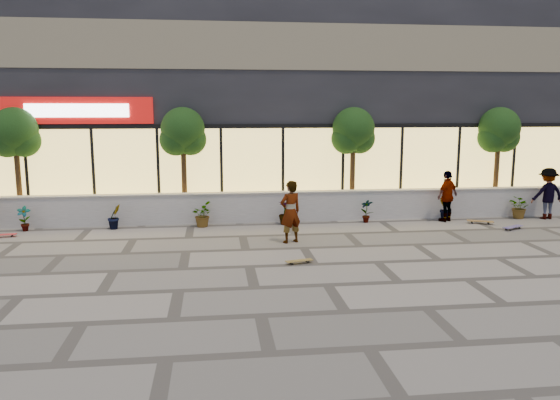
{
  "coord_description": "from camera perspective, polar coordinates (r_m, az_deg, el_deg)",
  "views": [
    {
      "loc": [
        -2.45,
        -11.41,
        3.87
      ],
      "look_at": [
        -0.61,
        3.75,
        1.3
      ],
      "focal_mm": 35.0,
      "sensor_mm": 36.0,
      "label": 1
    }
  ],
  "objects": [
    {
      "name": "retail_building",
      "position": [
        24.02,
        -1.07,
        10.46
      ],
      "size": [
        24.0,
        9.17,
        8.5
      ],
      "color": "black",
      "rests_on": "ground"
    },
    {
      "name": "skater_right_near",
      "position": [
        19.64,
        17.08,
        0.39
      ],
      "size": [
        1.11,
        0.92,
        1.77
      ],
      "primitive_type": "imported",
      "rotation": [
        0.0,
        0.0,
        3.71
      ],
      "color": "silver",
      "rests_on": "ground"
    },
    {
      "name": "tree_midwest",
      "position": [
        19.16,
        -10.11,
        6.76
      ],
      "size": [
        1.6,
        1.5,
        3.92
      ],
      "color": "#482D19",
      "rests_on": "ground"
    },
    {
      "name": "tree_mideast",
      "position": [
        19.76,
        7.67,
        6.91
      ],
      "size": [
        1.6,
        1.5,
        3.92
      ],
      "color": "#482D19",
      "rests_on": "ground"
    },
    {
      "name": "skateboard_right_far",
      "position": [
        19.19,
        23.17,
        -2.6
      ],
      "size": [
        0.85,
        0.58,
        0.1
      ],
      "rotation": [
        0.0,
        0.0,
        0.48
      ],
      "color": "#504680",
      "rests_on": "ground"
    },
    {
      "name": "shrub_g",
      "position": [
        21.13,
        23.8,
        -0.7
      ],
      "size": [
        0.77,
        0.84,
        0.81
      ],
      "primitive_type": "imported",
      "rotation": [
        0.0,
        0.0,
        4.92
      ],
      "color": "#1B3A12",
      "rests_on": "ground"
    },
    {
      "name": "skateboard_left",
      "position": [
        18.61,
        -26.94,
        -3.26
      ],
      "size": [
        0.76,
        0.31,
        0.09
      ],
      "rotation": [
        0.0,
        0.0,
        0.16
      ],
      "color": "red",
      "rests_on": "ground"
    },
    {
      "name": "skater_right_far",
      "position": [
        21.4,
        26.16,
        0.61
      ],
      "size": [
        1.21,
        0.74,
        1.81
      ],
      "primitive_type": "imported",
      "rotation": [
        0.0,
        0.0,
        3.2
      ],
      "color": "maroon",
      "rests_on": "ground"
    },
    {
      "name": "skateboard_right_near",
      "position": [
        19.72,
        20.2,
        -2.1
      ],
      "size": [
        0.88,
        0.54,
        0.1
      ],
      "rotation": [
        0.0,
        0.0,
        -0.4
      ],
      "color": "olive",
      "rests_on": "ground"
    },
    {
      "name": "tree_east",
      "position": [
        21.8,
        21.9,
        6.55
      ],
      "size": [
        1.6,
        1.5,
        3.92
      ],
      "color": "#482D19",
      "rests_on": "ground"
    },
    {
      "name": "shrub_b",
      "position": [
        18.48,
        -16.91,
        -1.67
      ],
      "size": [
        0.57,
        0.57,
        0.81
      ],
      "primitive_type": "imported",
      "rotation": [
        0.0,
        0.0,
        0.82
      ],
      "color": "#1B3A12",
      "rests_on": "ground"
    },
    {
      "name": "ground",
      "position": [
        12.29,
        5.01,
        -8.84
      ],
      "size": [
        80.0,
        80.0,
        0.0
      ],
      "primitive_type": "plane",
      "color": "gray",
      "rests_on": "ground"
    },
    {
      "name": "skateboard_center",
      "position": [
        13.85,
        2.02,
        -6.37
      ],
      "size": [
        0.73,
        0.35,
        0.09
      ],
      "rotation": [
        0.0,
        0.0,
        0.25
      ],
      "color": "olive",
      "rests_on": "ground"
    },
    {
      "name": "shrub_c",
      "position": [
        18.2,
        -8.2,
        -1.52
      ],
      "size": [
        0.68,
        0.77,
        0.81
      ],
      "primitive_type": "imported",
      "rotation": [
        0.0,
        0.0,
        1.64
      ],
      "color": "#1B3A12",
      "rests_on": "ground"
    },
    {
      "name": "tree_west",
      "position": [
        20.22,
        -25.96,
        6.09
      ],
      "size": [
        1.6,
        1.5,
        3.92
      ],
      "color": "#482D19",
      "rests_on": "ground"
    },
    {
      "name": "planter_wall",
      "position": [
        18.87,
        0.67,
        -0.66
      ],
      "size": [
        22.0,
        0.42,
        1.04
      ],
      "color": "silver",
      "rests_on": "ground"
    },
    {
      "name": "shrub_f",
      "position": [
        19.85,
        16.83,
        -0.91
      ],
      "size": [
        0.55,
        0.57,
        0.81
      ],
      "primitive_type": "imported",
      "rotation": [
        0.0,
        0.0,
        4.1
      ],
      "color": "#1B3A12",
      "rests_on": "ground"
    },
    {
      "name": "skater_center",
      "position": [
        15.79,
        1.1,
        -1.24
      ],
      "size": [
        0.78,
        0.67,
        1.83
      ],
      "primitive_type": "imported",
      "rotation": [
        0.0,
        0.0,
        3.55
      ],
      "color": "silver",
      "rests_on": "ground"
    },
    {
      "name": "shrub_d",
      "position": [
        18.34,
        0.58,
        -1.33
      ],
      "size": [
        0.64,
        0.64,
        0.81
      ],
      "primitive_type": "imported",
      "rotation": [
        0.0,
        0.0,
        2.46
      ],
      "color": "#1B3A12",
      "rests_on": "ground"
    },
    {
      "name": "shrub_e",
      "position": [
        18.9,
        9.03,
        -1.12
      ],
      "size": [
        0.46,
        0.35,
        0.81
      ],
      "primitive_type": "imported",
      "rotation": [
        0.0,
        0.0,
        3.28
      ],
      "color": "#1B3A12",
      "rests_on": "ground"
    },
    {
      "name": "shrub_a",
      "position": [
        19.17,
        -25.18,
        -1.78
      ],
      "size": [
        0.43,
        0.29,
        0.81
      ],
      "primitive_type": "imported",
      "color": "#1B3A12",
      "rests_on": "ground"
    }
  ]
}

